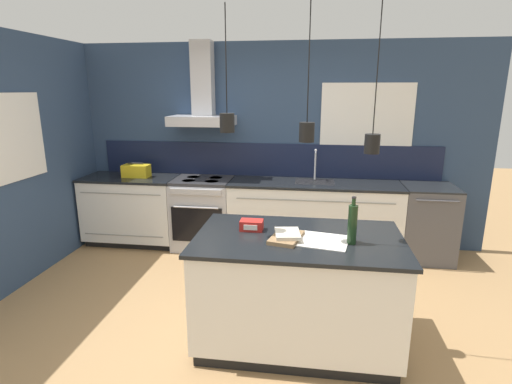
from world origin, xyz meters
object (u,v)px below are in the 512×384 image
Objects in this scene: red_supply_box at (252,225)px; yellow_toolbox at (136,171)px; oven_range at (203,213)px; bottle_on_island at (352,224)px; book_stack at (287,236)px; dishwasher at (426,223)px.

yellow_toolbox is at bearing 134.99° from red_supply_box.
bottle_on_island is at bearing -49.50° from oven_range.
red_supply_box reaches higher than book_stack.
bottle_on_island is 3.25m from yellow_toolbox.
book_stack is (-0.48, 0.02, -0.13)m from bottle_on_island.
oven_range is at bearing 130.50° from bottle_on_island.
bottle_on_island reaches higher than dishwasher.
yellow_toolbox reaches higher than dishwasher.
bottle_on_island is 1.96× the size of red_supply_box.
oven_range is 2.78m from dishwasher.
book_stack is 1.98× the size of red_supply_box.
bottle_on_island reaches higher than oven_range.
book_stack reaches higher than dishwasher.
oven_range is 2.68× the size of yellow_toolbox.
dishwasher is (2.78, 0.00, -0.00)m from oven_range.
book_stack is at bearing -58.38° from oven_range.
book_stack is (-1.57, -1.96, 0.48)m from dishwasher.
yellow_toolbox is at bearing 136.80° from book_stack.
dishwasher is at bearing 61.20° from bottle_on_island.
bottle_on_island is at bearing -37.59° from yellow_toolbox.
yellow_toolbox reaches higher than book_stack.
dishwasher is 2.50× the size of book_stack.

